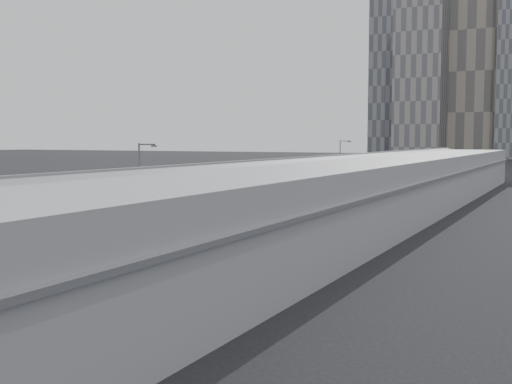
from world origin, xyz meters
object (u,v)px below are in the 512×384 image
Objects in this scene: bus_7 at (388,181)px; bus_5 at (333,193)px; bus_9 at (416,174)px; street_lamp_near at (141,182)px; bus_4 at (291,202)px; suv at (380,179)px; street_lamp_far at (341,162)px; shipping_container at (357,178)px; bus_8 at (405,178)px; bus_2 at (157,230)px; bus_6 at (359,187)px; bus_3 at (219,215)px; bus_10 at (432,171)px.

bus_5 is at bearing -86.04° from bus_7.
street_lamp_near reaches higher than bus_9.
suv is (-6.35, 60.13, -0.82)m from bus_4.
street_lamp_far is 24.17m from suv.
bus_8 is at bearing 38.90° from shipping_container.
suv is (-5.63, 85.71, -0.72)m from bus_2.
bus_6 is at bearing -93.97° from bus_9.
bus_3 reaches higher than bus_8.
bus_4 is at bearing -85.18° from bus_10.
bus_6 is at bearing -53.84° from street_lamp_far.
bus_5 reaches higher than bus_2.
bus_7 is at bearing 84.59° from street_lamp_near.
bus_2 is 1.48× the size of street_lamp_near.
bus_7 is 12.51m from shipping_container.
bus_9 is 2.09× the size of shipping_container.
bus_8 is at bearing -52.43° from suv.
street_lamp_far is at bearing -105.86° from bus_8.
bus_2 is at bearing -102.10° from suv.
street_lamp_far is (-5.64, -32.27, 3.51)m from bus_9.
street_lamp_near is at bearing -97.58° from bus_9.
suv is (-5.53, 75.40, -0.85)m from bus_3.
bus_4 is at bearing -56.07° from shipping_container.
suv is (-6.35, 4.71, -0.73)m from bus_8.
bus_6 is at bearing 87.17° from bus_4.
street_lamp_near is at bearing -103.49° from bus_5.
bus_7 is at bearing 85.76° from bus_3.
street_lamp_near is at bearing -96.65° from bus_6.
street_lamp_near is at bearing -91.94° from bus_8.
bus_5 is 39.33m from shipping_container.
street_lamp_near is at bearing -88.84° from bus_10.
bus_7 is 2.15× the size of suv.
bus_5 reaches higher than bus_6.
bus_5 is (0.56, 40.33, 0.10)m from bus_2.
bus_10 is 103.24m from street_lamp_near.
bus_10 is at bearing 98.42° from shipping_container.
bus_9 is 2.14× the size of suv.
bus_10 is at bearing 87.12° from bus_5.
bus_10 is at bearing 94.14° from bus_8.
bus_5 is at bearing 79.76° from street_lamp_near.
bus_3 is 1.02× the size of bus_5.
bus_2 is 2.12× the size of suv.
bus_5 is 68.24m from bus_10.
bus_8 reaches higher than suv.
bus_10 is 31.11m from shipping_container.
bus_2 is 94.18m from bus_9.
bus_8 reaches higher than bus_2.
bus_5 is 40.67m from bus_8.
suv is at bearing 89.94° from street_lamp_near.
bus_9 is at bearing 80.08° from street_lamp_far.
shipping_container reaches higher than suv.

